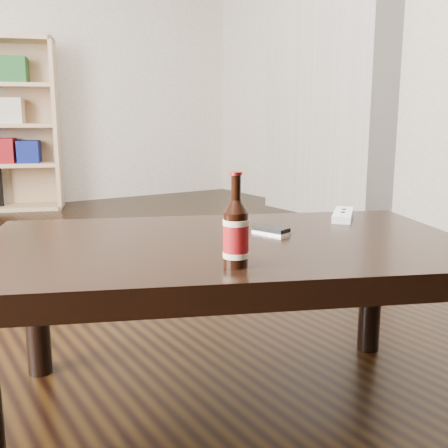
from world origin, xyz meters
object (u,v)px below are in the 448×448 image
bookshelf (10,122)px  phone (271,230)px  coffee_table (226,263)px  beer_bottle (236,234)px  remote (343,215)px

bookshelf → phone: (-0.07, -3.77, -0.28)m
coffee_table → beer_bottle: bearing=-118.2°
beer_bottle → phone: (0.27, 0.22, -0.06)m
coffee_table → remote: 0.49m
coffee_table → remote: bearing=6.6°
phone → remote: 0.33m
bookshelf → remote: 3.74m
bookshelf → beer_bottle: bearing=-74.2°
coffee_table → phone: bearing=1.7°
phone → remote: size_ratio=0.58×
coffee_table → bookshelf: bearing=86.5°
bookshelf → beer_bottle: (-0.35, -3.99, -0.22)m
bookshelf → phone: bookshelf is taller
beer_bottle → remote: (0.60, 0.27, -0.06)m
coffee_table → phone: (0.15, 0.00, 0.07)m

